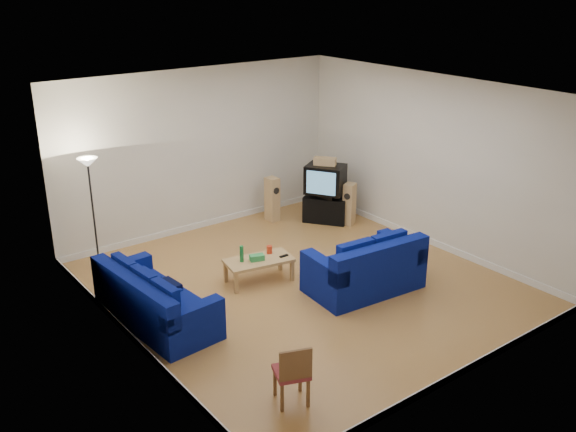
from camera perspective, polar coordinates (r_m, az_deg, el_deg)
room at (r=10.09m, az=1.37°, el=1.71°), size 6.01×6.51×3.21m
sofa_three_seat at (r=9.67m, az=-11.90°, el=-7.67°), size 1.11×2.22×0.83m
sofa_loveseat at (r=10.45m, az=6.95°, el=-4.88°), size 1.90×1.17×0.91m
coffee_table at (r=10.68m, az=-2.61°, el=-4.11°), size 1.19×0.75×0.40m
bottle at (r=10.53m, az=-4.14°, el=-3.37°), size 0.08×0.08×0.28m
tissue_box at (r=10.60m, az=-2.79°, el=-3.71°), size 0.26×0.19×0.10m
red_canister at (r=10.84m, az=-1.67°, el=-3.00°), size 0.12×0.12×0.13m
remote at (r=10.74m, az=-0.37°, el=-3.57°), size 0.16×0.05×0.02m
tv_stand at (r=13.29m, az=3.38°, el=0.65°), size 0.91×1.00×0.54m
av_receiver at (r=13.14m, az=3.54°, el=1.87°), size 0.44×0.49×0.09m
television at (r=13.04m, az=3.34°, el=3.29°), size 0.87×0.93×0.58m
centre_speaker at (r=12.95m, az=3.30°, el=4.88°), size 0.41×0.46×0.16m
speaker_left at (r=13.24m, az=-1.41°, el=1.51°), size 0.22×0.29×0.93m
speaker_right at (r=13.09m, az=5.47°, el=1.06°), size 0.32×0.29×0.87m
floor_lamp at (r=11.22m, az=-17.25°, el=3.25°), size 0.34×0.34×1.98m
dining_chair at (r=7.76m, az=0.43°, el=-13.67°), size 0.51×0.51×0.82m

